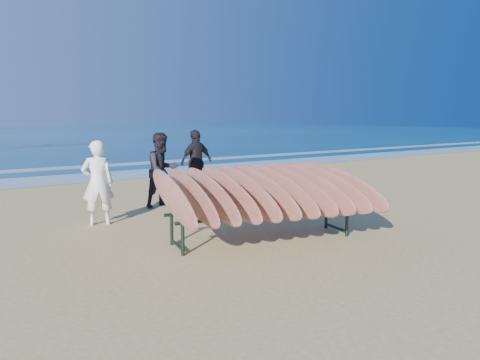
{
  "coord_description": "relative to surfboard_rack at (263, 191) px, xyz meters",
  "views": [
    {
      "loc": [
        -4.8,
        -5.95,
        2.08
      ],
      "look_at": [
        0.0,
        0.8,
        0.95
      ],
      "focal_mm": 35.0,
      "sensor_mm": 36.0,
      "label": 1
    }
  ],
  "objects": [
    {
      "name": "person_dark_b",
      "position": [
        1.56,
        4.89,
        0.02
      ],
      "size": [
        1.06,
        0.57,
        1.73
      ],
      "primitive_type": "imported",
      "rotation": [
        0.0,
        0.0,
        3.29
      ],
      "color": "black",
      "rests_on": "ground"
    },
    {
      "name": "person_white",
      "position": [
        -1.86,
        2.75,
        -0.03
      ],
      "size": [
        0.68,
        0.55,
        1.63
      ],
      "primitive_type": "imported",
      "rotation": [
        0.0,
        0.0,
        2.84
      ],
      "color": "white",
      "rests_on": "ground"
    },
    {
      "name": "foam_far",
      "position": [
        0.03,
        13.4,
        -0.84
      ],
      "size": [
        160.0,
        160.0,
        0.0
      ],
      "primitive_type": "plane",
      "color": "white",
      "rests_on": "ground"
    },
    {
      "name": "surfboard_rack",
      "position": [
        0.0,
        0.0,
        0.0
      ],
      "size": [
        3.68,
        3.32,
        1.32
      ],
      "rotation": [
        0.0,
        0.0,
        -0.22
      ],
      "color": "black",
      "rests_on": "ground"
    },
    {
      "name": "ground",
      "position": [
        0.03,
        -0.1,
        -0.85
      ],
      "size": [
        120.0,
        120.0,
        0.0
      ],
      "primitive_type": "plane",
      "color": "tan",
      "rests_on": "ground"
    },
    {
      "name": "person_dark_a",
      "position": [
        -0.04,
        3.68,
        0.01
      ],
      "size": [
        0.94,
        0.79,
        1.71
      ],
      "primitive_type": "imported",
      "rotation": [
        0.0,
        0.0,
        0.19
      ],
      "color": "black",
      "rests_on": "ground"
    },
    {
      "name": "foam_near",
      "position": [
        0.03,
        9.9,
        -0.84
      ],
      "size": [
        160.0,
        160.0,
        0.0
      ],
      "primitive_type": "plane",
      "color": "white",
      "rests_on": "ground"
    }
  ]
}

